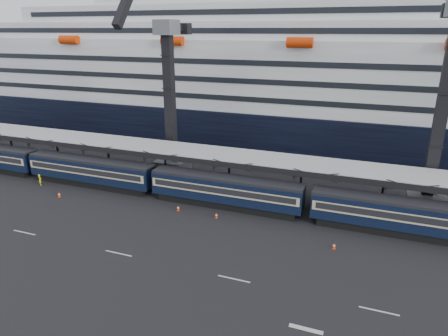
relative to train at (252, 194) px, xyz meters
The scene contains 12 objects.
ground 11.25m from the train, 65.06° to the right, with size 260.00×260.00×0.00m, color black.
lane_markings 20.02m from the train, 49.95° to the right, with size 111.00×4.27×0.02m.
train is the anchor object (origin of this frame).
canopy 6.85m from the train, 40.71° to the left, with size 130.00×6.25×5.53m.
cruise_ship 37.56m from the train, 84.34° to the left, with size 214.09×28.84×34.00m.
crane_dark_near 20.10m from the train, 150.76° to the left, with size 4.50×17.75×35.08m.
crane_dark_mid 23.83m from the train, 21.11° to the left, with size 4.50×18.24×39.64m.
worker 30.37m from the train, behind, with size 0.58×0.38×1.59m, color #E8F00C.
traffic_cone_b 25.26m from the train, 168.50° to the right, with size 0.38×0.38×0.76m.
traffic_cone_c 5.04m from the train, 134.01° to the right, with size 0.34×0.34×0.68m.
traffic_cone_d 9.08m from the train, 159.01° to the right, with size 0.36×0.36×0.72m.
traffic_cone_e 11.92m from the train, 28.69° to the right, with size 0.34×0.34×0.69m.
Camera 1 is at (7.72, -32.29, 20.84)m, focal length 32.00 mm.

